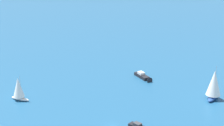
# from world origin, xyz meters

# --- Properties ---
(sailboat_far_port) EXTENTS (5.27, 8.06, 10.01)m
(sailboat_far_port) POSITION_xyz_m (16.43, 38.14, 4.57)
(sailboat_far_port) COLOR white
(sailboat_far_port) RESTS_ON ground_plane
(motorboat_inshore) EXTENTS (10.24, 8.52, 3.10)m
(motorboat_inshore) POSITION_xyz_m (45.55, -7.47, 0.84)
(motorboat_inshore) COLOR black
(motorboat_inshore) RESTS_ON ground_plane
(sailboat_trailing) EXTENTS (10.42, 7.23, 13.03)m
(sailboat_trailing) POSITION_xyz_m (27.88, -35.08, 5.95)
(sailboat_trailing) COLOR #23478C
(sailboat_trailing) RESTS_ON ground_plane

